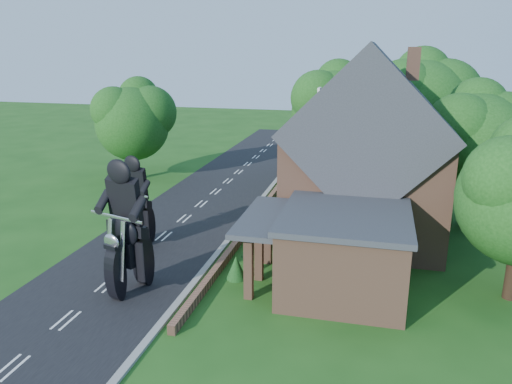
% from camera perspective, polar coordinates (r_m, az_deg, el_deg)
% --- Properties ---
extents(ground, '(120.00, 120.00, 0.00)m').
position_cam_1_polar(ground, '(25.43, -13.27, -7.36)').
color(ground, '#1B4914').
rests_on(ground, ground).
extents(road, '(7.00, 80.00, 0.02)m').
position_cam_1_polar(road, '(25.42, -13.27, -7.34)').
color(road, black).
rests_on(road, ground).
extents(kerb, '(0.30, 80.00, 0.12)m').
position_cam_1_polar(kerb, '(24.04, -5.42, -8.25)').
color(kerb, gray).
rests_on(kerb, ground).
extents(garden_wall, '(0.30, 22.00, 0.40)m').
position_cam_1_polar(garden_wall, '(28.23, -0.83, -4.05)').
color(garden_wall, '#8B5E47').
rests_on(garden_wall, ground).
extents(house, '(9.54, 8.64, 10.24)m').
position_cam_1_polar(house, '(27.18, 12.44, 3.87)').
color(house, '#8B5E47').
rests_on(house, ground).
extents(annex, '(7.05, 5.94, 3.44)m').
position_cam_1_polar(annex, '(21.47, 9.71, -6.55)').
color(annex, '#8B5E47').
rests_on(annex, ground).
extents(tree_house_right, '(6.51, 6.00, 8.40)m').
position_cam_1_polar(tree_house_right, '(30.11, 24.54, 5.61)').
color(tree_house_right, black).
rests_on(tree_house_right, ground).
extents(tree_behind_house, '(7.81, 7.20, 10.08)m').
position_cam_1_polar(tree_behind_house, '(37.04, 18.95, 9.58)').
color(tree_behind_house, black).
rests_on(tree_behind_house, ground).
extents(tree_behind_left, '(6.94, 6.40, 9.16)m').
position_cam_1_polar(tree_behind_left, '(38.06, 9.60, 9.63)').
color(tree_behind_left, black).
rests_on(tree_behind_left, ground).
extents(tree_far_road, '(6.08, 5.60, 7.84)m').
position_cam_1_polar(tree_far_road, '(39.39, -13.42, 8.32)').
color(tree_far_road, black).
rests_on(tree_far_road, ground).
extents(shrub_a, '(0.90, 0.90, 1.10)m').
position_cam_1_polar(shrub_a, '(22.50, -2.28, -8.59)').
color(shrub_a, '#133E15').
rests_on(shrub_a, ground).
extents(shrub_b, '(0.90, 0.90, 1.10)m').
position_cam_1_polar(shrub_b, '(24.71, -0.66, -6.23)').
color(shrub_b, '#133E15').
rests_on(shrub_b, ground).
extents(shrub_c, '(0.90, 0.90, 1.10)m').
position_cam_1_polar(shrub_c, '(26.97, 0.68, -4.25)').
color(shrub_c, '#133E15').
rests_on(shrub_c, ground).
extents(shrub_d, '(0.90, 0.90, 1.10)m').
position_cam_1_polar(shrub_d, '(31.59, 2.77, -1.15)').
color(shrub_d, '#133E15').
rests_on(shrub_d, ground).
extents(shrub_e, '(0.90, 0.90, 1.10)m').
position_cam_1_polar(shrub_e, '(33.94, 3.59, 0.08)').
color(shrub_e, '#133E15').
rests_on(shrub_e, ground).
extents(shrub_f, '(0.90, 0.90, 1.10)m').
position_cam_1_polar(shrub_f, '(36.31, 4.31, 1.15)').
color(shrub_f, '#133E15').
rests_on(shrub_f, ground).
extents(motorcycle_lead, '(0.98, 1.92, 1.74)m').
position_cam_1_polar(motorcycle_lead, '(21.86, -14.17, -8.98)').
color(motorcycle_lead, black).
rests_on(motorcycle_lead, ground).
extents(motorcycle_follow, '(0.81, 1.60, 1.44)m').
position_cam_1_polar(motorcycle_follow, '(26.71, -13.18, -4.51)').
color(motorcycle_follow, black).
rests_on(motorcycle_follow, ground).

